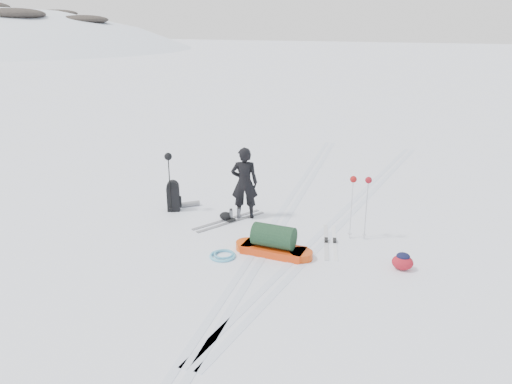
% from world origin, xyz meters
% --- Properties ---
extents(ground, '(200.00, 200.00, 0.00)m').
position_xyz_m(ground, '(0.00, 0.00, 0.00)').
color(ground, white).
rests_on(ground, ground).
extents(ski_tracks, '(3.38, 17.97, 0.01)m').
position_xyz_m(ski_tracks, '(0.61, 0.88, 0.00)').
color(ski_tracks, silver).
rests_on(ski_tracks, ground).
extents(skier, '(0.74, 0.61, 1.76)m').
position_xyz_m(skier, '(-0.94, 0.61, 0.88)').
color(skier, black).
rests_on(skier, ground).
extents(pulk_sled, '(1.68, 0.59, 0.64)m').
position_xyz_m(pulk_sled, '(0.36, -1.07, 0.24)').
color(pulk_sled, red).
rests_on(pulk_sled, ground).
extents(expedition_rucksack, '(0.67, 0.78, 0.79)m').
position_xyz_m(expedition_rucksack, '(-2.75, 0.45, 0.36)').
color(expedition_rucksack, black).
rests_on(expedition_rucksack, ground).
extents(ski_poles_black, '(0.19, 0.20, 1.53)m').
position_xyz_m(ski_poles_black, '(-2.81, 0.30, 1.25)').
color(ski_poles_black, black).
rests_on(ski_poles_black, ground).
extents(ski_poles_silver, '(0.46, 0.20, 1.44)m').
position_xyz_m(ski_poles_silver, '(1.86, 0.29, 1.21)').
color(ski_poles_silver, silver).
rests_on(ski_poles_silver, ground).
extents(touring_skis_grey, '(1.24, 1.84, 0.07)m').
position_xyz_m(touring_skis_grey, '(-1.20, 0.24, 0.02)').
color(touring_skis_grey, gray).
rests_on(touring_skis_grey, ground).
extents(touring_skis_white, '(0.70, 1.85, 0.07)m').
position_xyz_m(touring_skis_white, '(1.35, -0.09, 0.02)').
color(touring_skis_white, silver).
rests_on(touring_skis_white, ground).
extents(rope_coil, '(0.70, 0.70, 0.07)m').
position_xyz_m(rope_coil, '(-0.57, -1.55, 0.03)').
color(rope_coil, '#57B3D5').
rests_on(rope_coil, ground).
extents(small_daypack, '(0.46, 0.37, 0.35)m').
position_xyz_m(small_daypack, '(2.92, -0.84, 0.17)').
color(small_daypack, maroon).
rests_on(small_daypack, ground).
extents(thermos_pair, '(0.21, 0.31, 0.31)m').
position_xyz_m(thermos_pair, '(-1.10, 0.36, 0.15)').
color(thermos_pair, slate).
rests_on(thermos_pair, ground).
extents(stuff_sack, '(0.33, 0.26, 0.20)m').
position_xyz_m(stuff_sack, '(-1.29, 0.28, 0.10)').
color(stuff_sack, black).
rests_on(stuff_sack, ground).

